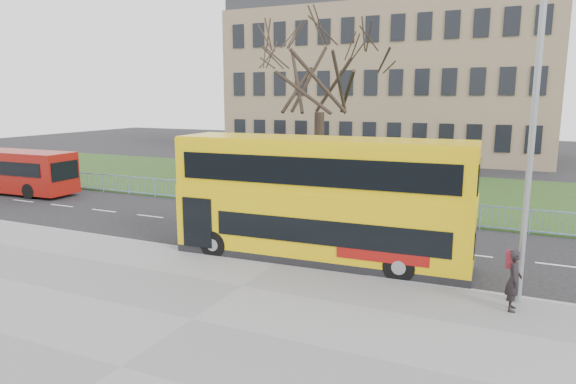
{
  "coord_description": "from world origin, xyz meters",
  "views": [
    {
      "loc": [
        7.48,
        -17.07,
        5.83
      ],
      "look_at": [
        -0.81,
        1.0,
        2.11
      ],
      "focal_mm": 32.0,
      "sensor_mm": 36.0,
      "label": 1
    }
  ],
  "objects_px": {
    "red_bus": "(4,170)",
    "street_lamp": "(528,130)",
    "pedestrian": "(514,280)",
    "yellow_bus": "(321,197)"
  },
  "relations": [
    {
      "from": "yellow_bus",
      "to": "red_bus",
      "type": "distance_m",
      "value": 22.96
    },
    {
      "from": "red_bus",
      "to": "street_lamp",
      "type": "distance_m",
      "value": 29.75
    },
    {
      "from": "pedestrian",
      "to": "street_lamp",
      "type": "distance_m",
      "value": 4.03
    },
    {
      "from": "yellow_bus",
      "to": "pedestrian",
      "type": "relative_size",
      "value": 6.21
    },
    {
      "from": "yellow_bus",
      "to": "pedestrian",
      "type": "bearing_deg",
      "value": -20.98
    },
    {
      "from": "pedestrian",
      "to": "street_lamp",
      "type": "bearing_deg",
      "value": -5.39
    },
    {
      "from": "red_bus",
      "to": "pedestrian",
      "type": "bearing_deg",
      "value": -14.78
    },
    {
      "from": "red_bus",
      "to": "pedestrian",
      "type": "height_order",
      "value": "red_bus"
    },
    {
      "from": "yellow_bus",
      "to": "red_bus",
      "type": "bearing_deg",
      "value": 166.08
    },
    {
      "from": "red_bus",
      "to": "street_lamp",
      "type": "relative_size",
      "value": 1.13
    }
  ]
}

